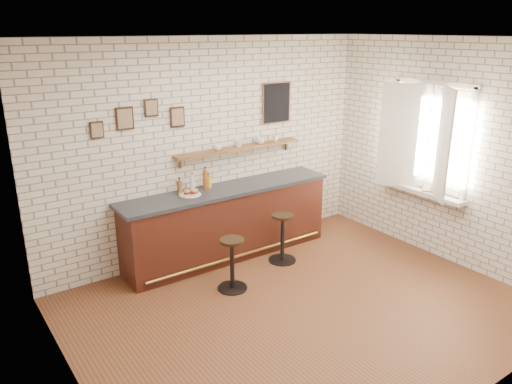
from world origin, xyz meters
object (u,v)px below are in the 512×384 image
Objects in this scene: sandwich_plate at (190,195)px; shelf_cup_d at (275,138)px; bar_counter at (228,222)px; bitters_bottle_white at (193,184)px; shelf_cup_c at (260,140)px; shelf_cup_b at (239,144)px; bar_stool_left at (232,262)px; condiment_bottle_yellow at (209,182)px; bitters_bottle_amber at (206,180)px; bar_stool_right at (283,236)px; ciabatta_sandwich at (191,192)px; bitters_bottle_brown at (180,187)px; book_upper at (432,191)px; book_lower at (431,192)px; shelf_cup_a at (218,147)px.

sandwich_plate is 1.63m from shelf_cup_d.
bitters_bottle_white is (-0.45, 0.15, 0.61)m from bar_counter.
shelf_cup_b is at bearing 113.00° from shelf_cup_c.
bar_counter is 1.11m from shelf_cup_b.
sandwich_plate reaches higher than bar_stool_left.
condiment_bottle_yellow is at bearing 116.11° from shelf_cup_c.
shelf_cup_b reaches higher than bitters_bottle_amber.
shelf_cup_c is 1.32× the size of shelf_cup_d.
bar_stool_left is at bearing 178.98° from shelf_cup_b.
shelf_cup_b reaches higher than bar_counter.
bar_stool_left is at bearing -165.05° from bar_stool_right.
bitters_bottle_amber is 1.29m from shelf_cup_d.
shelf_cup_b is (0.87, 0.18, 0.50)m from ciabatta_sandwich.
sandwich_plate is 0.92× the size of bitters_bottle_amber.
shelf_cup_c is (0.37, 0.00, -0.00)m from shelf_cup_b.
bar_counter is 0.64m from condiment_bottle_yellow.
condiment_bottle_yellow is (0.45, -0.00, -0.00)m from bitters_bottle_brown.
bitters_bottle_brown is 1.07m from shelf_cup_b.
bitters_bottle_brown is at bearing 153.04° from shelf_cup_d.
bar_stool_left is (-0.22, -1.00, -0.78)m from bitters_bottle_amber.
shelf_cup_c reaches higher than bar_stool_left.
ciabatta_sandwich is 1.61m from shelf_cup_d.
bitters_bottle_white is 1.23× the size of book_upper.
book_upper is (2.87, -1.62, -0.09)m from ciabatta_sandwich.
shelf_cup_d is at bearing 1.94° from bitters_bottle_white.
bar_stool_left is at bearing -84.02° from sandwich_plate.
book_lower is (2.57, -1.74, -0.19)m from bitters_bottle_amber.
ciabatta_sandwich is at bearing 178.05° from bar_counter.
bitters_bottle_brown reaches higher than sandwich_plate.
bitters_bottle_white is (0.10, 0.13, 0.06)m from ciabatta_sandwich.
shelf_cup_c reaches higher than bitters_bottle_brown.
bitters_bottle_brown is 0.77m from shelf_cup_a.
bitters_bottle_brown is 1.08× the size of condiment_bottle_yellow.
bitters_bottle_white reaches higher than bar_counter.
shelf_cup_d reaches higher than bitters_bottle_amber.
book_upper is (2.77, -1.75, -0.15)m from bitters_bottle_white.
bar_counter is 14.73× the size of ciabatta_sandwich.
bitters_bottle_brown is at bearing 178.66° from shelf_cup_a.
shelf_cup_b is at bearing 104.27° from bar_stool_right.
bitters_bottle_amber is 3.11m from book_lower.
shelf_cup_a is at bearing 18.95° from ciabatta_sandwich.
bitters_bottle_white is 1.48m from shelf_cup_d.
bar_counter is 28.33× the size of shelf_cup_b.
bitters_bottle_amber reaches higher than bitters_bottle_white.
condiment_bottle_yellow is 3.06m from book_lower.
book_lower is at bearing -95.70° from shelf_cup_b.
bar_counter is 1.06m from shelf_cup_a.
bar_counter is 0.89m from bitters_bottle_brown.
bar_counter is 2.84m from book_lower.
book_lower is at bearing -30.43° from bitters_bottle_brown.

